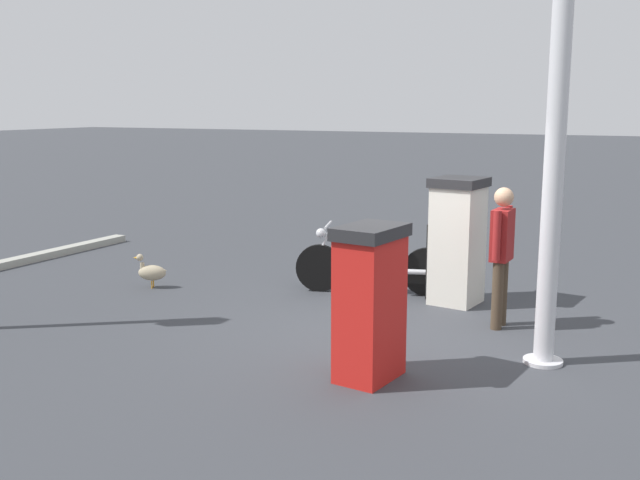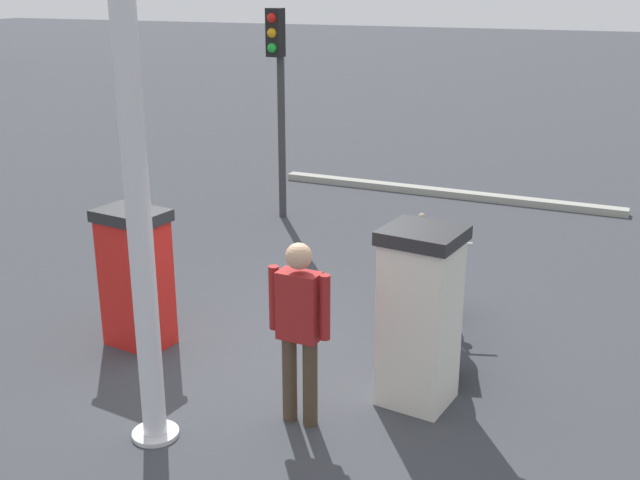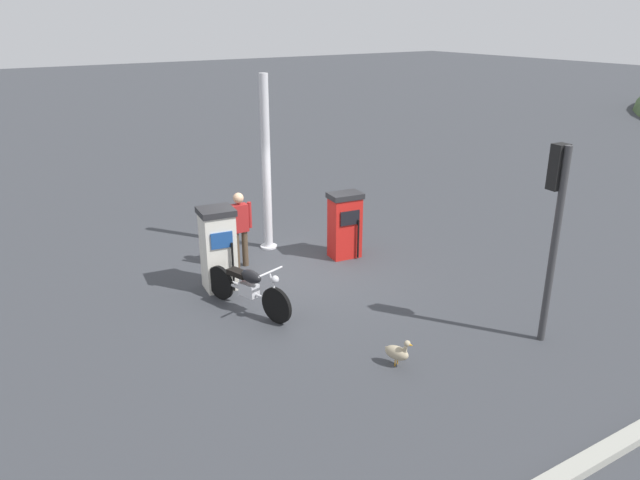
{
  "view_description": "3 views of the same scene",
  "coord_description": "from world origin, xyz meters",
  "views": [
    {
      "loc": [
        -2.78,
        7.83,
        2.6
      ],
      "look_at": [
        1.18,
        -0.35,
        0.93
      ],
      "focal_mm": 41.37,
      "sensor_mm": 36.0,
      "label": 1
    },
    {
      "loc": [
        -6.46,
        -3.17,
        3.7
      ],
      "look_at": [
        0.39,
        -0.29,
        1.21
      ],
      "focal_mm": 43.38,
      "sensor_mm": 36.0,
      "label": 2
    },
    {
      "loc": [
        10.08,
        -5.88,
        5.17
      ],
      "look_at": [
        0.47,
        0.39,
        0.86
      ],
      "focal_mm": 33.79,
      "sensor_mm": 36.0,
      "label": 3
    }
  ],
  "objects": [
    {
      "name": "fuel_pump_far",
      "position": [
        -0.26,
        1.53,
        0.76
      ],
      "size": [
        0.62,
        0.79,
        1.5
      ],
      "color": "red",
      "rests_on": "ground"
    },
    {
      "name": "wandering_duck",
      "position": [
        3.91,
        -0.41,
        0.24
      ],
      "size": [
        0.48,
        0.33,
        0.5
      ],
      "color": "tan",
      "rests_on": "ground"
    },
    {
      "name": "ground_plane",
      "position": [
        0.0,
        0.0,
        0.0
      ],
      "size": [
        120.0,
        120.0,
        0.0
      ],
      "primitive_type": "plane",
      "color": "#383A3F"
    },
    {
      "name": "road_edge_kerb",
      "position": [
        6.92,
        0.0,
        0.06
      ],
      "size": [
        0.42,
        6.28,
        0.12
      ],
      "color": "#9E9E93",
      "rests_on": "ground"
    },
    {
      "name": "roadside_traffic_light",
      "position": [
        4.54,
        2.17,
        2.29
      ],
      "size": [
        0.38,
        0.26,
        3.32
      ],
      "color": "#38383A",
      "rests_on": "ground"
    },
    {
      "name": "attendant_person",
      "position": [
        -1.02,
        -0.69,
        0.96
      ],
      "size": [
        0.23,
        0.57,
        1.67
      ],
      "color": "#473828",
      "rests_on": "ground"
    },
    {
      "name": "fuel_pump_near",
      "position": [
        -0.26,
        -1.53,
        0.85
      ],
      "size": [
        0.74,
        0.75,
        1.67
      ],
      "color": "silver",
      "rests_on": "ground"
    },
    {
      "name": "canopy_support_pole",
      "position": [
        -1.7,
        0.36,
        1.92
      ],
      "size": [
        0.4,
        0.4,
        4.0
      ],
      "color": "silver",
      "rests_on": "ground"
    },
    {
      "name": "motorcycle_near_pump",
      "position": [
        0.95,
        -1.5,
        0.47
      ],
      "size": [
        2.1,
        0.8,
        0.97
      ],
      "color": "black",
      "rests_on": "ground"
    }
  ]
}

